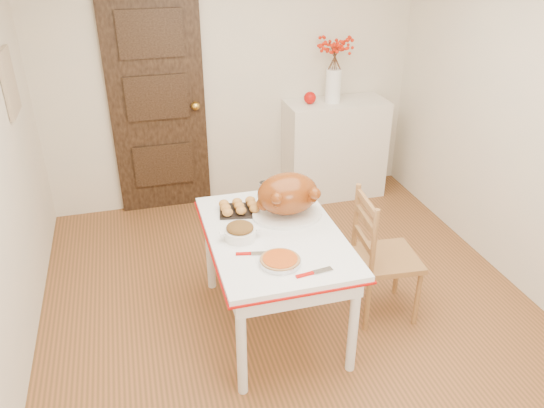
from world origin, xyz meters
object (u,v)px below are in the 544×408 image
object	(u,v)px
turkey_platter	(288,196)
kitchen_table	(274,280)
pumpkin_pie	(280,260)
sideboard	(334,149)
chair_oak	(387,255)

from	to	relation	value
turkey_platter	kitchen_table	bearing A→B (deg)	-107.40
kitchen_table	pumpkin_pie	xyz separation A→B (m)	(-0.06, -0.34, 0.39)
sideboard	kitchen_table	xyz separation A→B (m)	(-1.12, -1.79, -0.12)
turkey_platter	pumpkin_pie	xyz separation A→B (m)	(-0.21, -0.53, -0.12)
kitchen_table	pumpkin_pie	bearing A→B (deg)	-100.02
sideboard	turkey_platter	distance (m)	1.92
kitchen_table	chair_oak	distance (m)	0.79
sideboard	chair_oak	distance (m)	1.88
kitchen_table	sideboard	bearing A→B (deg)	57.82
kitchen_table	chair_oak	world-z (taller)	chair_oak
sideboard	chair_oak	size ratio (longest dim) A/B	1.03
sideboard	pumpkin_pie	xyz separation A→B (m)	(-1.19, -2.13, 0.28)
sideboard	turkey_platter	size ratio (longest dim) A/B	2.05
kitchen_table	pumpkin_pie	distance (m)	0.53
sideboard	pumpkin_pie	world-z (taller)	sideboard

